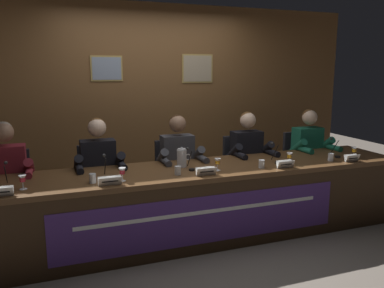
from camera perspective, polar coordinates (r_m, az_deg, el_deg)
ground_plane at (r=4.20m, az=0.00°, el=-13.49°), size 12.00×12.00×0.00m
wall_back_panelled at (r=5.33m, az=-5.74°, el=6.17°), size 5.91×0.14×2.60m
conference_table at (r=3.90m, az=0.63°, el=-7.10°), size 4.71×0.85×0.75m
chair_far_left at (r=4.42m, az=-25.15°, el=-7.06°), size 0.44×0.45×0.92m
panelist_far_left at (r=4.16m, az=-25.69°, el=-4.23°), size 0.51×0.48×1.25m
nameplate_far_left at (r=3.42m, az=-26.29°, el=-6.33°), size 0.17×0.06×0.08m
juice_glass_far_left at (r=3.53m, az=-23.75°, el=-4.82°), size 0.06×0.06×0.12m
microphone_far_left at (r=3.65m, az=-25.78°, el=-4.71°), size 0.06×0.17×0.22m
chair_left at (r=4.42m, az=-13.65°, el=-6.33°), size 0.44×0.45×0.92m
panelist_left at (r=4.15m, az=-13.51°, el=-3.45°), size 0.51×0.48×1.25m
nameplate_left at (r=3.43m, az=-12.03°, el=-5.36°), size 0.20×0.06×0.08m
juice_glass_left at (r=3.53m, az=-10.26°, el=-4.07°), size 0.06×0.06×0.12m
water_cup_left at (r=3.54m, az=-14.47°, el=-5.00°), size 0.06×0.06×0.08m
microphone_left at (r=3.65m, az=-12.64°, el=-3.85°), size 0.06×0.17×0.22m
chair_center at (r=4.59m, az=-2.61°, el=-5.38°), size 0.44×0.45×0.92m
panelist_center at (r=4.33m, az=-1.85°, el=-2.55°), size 0.51×0.48×1.25m
nameplate_center at (r=3.67m, az=2.10°, el=-4.04°), size 0.20×0.06×0.08m
juice_glass_center at (r=3.84m, az=3.79°, el=-2.69°), size 0.06×0.06×0.12m
water_cup_center at (r=3.69m, az=-2.13°, el=-4.00°), size 0.06×0.06×0.08m
microphone_center at (r=3.87m, az=-0.25°, el=-2.75°), size 0.06×0.17×0.22m
chair_right at (r=4.91m, az=7.28°, el=-4.36°), size 0.44×0.45×0.92m
panelist_right at (r=4.68m, az=8.48°, el=-1.67°), size 0.51×0.48×1.25m
nameplate_right at (r=4.06m, az=13.61°, el=-2.91°), size 0.19×0.06×0.08m
juice_glass_right at (r=4.23m, az=14.20°, el=-1.74°), size 0.06×0.06×0.12m
water_cup_right at (r=4.01m, az=10.24°, el=-2.96°), size 0.06×0.06×0.08m
microphone_right at (r=4.25m, az=12.26°, el=-1.77°), size 0.06×0.17×0.22m
chair_far_right at (r=5.37m, az=15.71°, el=-3.38°), size 0.44×0.45×0.92m
panelist_far_right at (r=5.15m, az=17.16°, el=-0.88°), size 0.51×0.48×1.25m
nameplate_far_right at (r=4.57m, az=22.54°, el=-1.92°), size 0.17×0.06×0.08m
juice_glass_far_right at (r=4.76m, az=22.82°, el=-0.87°), size 0.06×0.06×0.12m
water_cup_far_right at (r=4.52m, az=19.82°, el=-1.90°), size 0.06×0.06×0.08m
microphone_far_right at (r=4.73m, az=20.43°, el=-0.92°), size 0.06×0.17×0.22m
water_pitcher_central at (r=3.98m, az=-1.51°, el=-2.06°), size 0.15×0.10×0.21m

